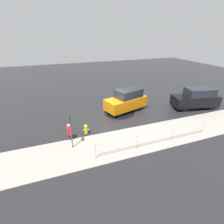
% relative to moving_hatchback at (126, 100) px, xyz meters
% --- Properties ---
extents(ground_plane, '(60.00, 60.00, 0.00)m').
position_rel_moving_hatchback_xyz_m(ground_plane, '(1.55, 0.60, -1.03)').
color(ground_plane, black).
extents(kerb_strip, '(24.00, 3.20, 0.04)m').
position_rel_moving_hatchback_xyz_m(kerb_strip, '(1.55, 4.80, -1.01)').
color(kerb_strip, gray).
rests_on(kerb_strip, ground).
extents(moving_hatchback, '(4.21, 2.69, 2.06)m').
position_rel_moving_hatchback_xyz_m(moving_hatchback, '(0.00, 0.00, 0.00)').
color(moving_hatchback, orange).
rests_on(moving_hatchback, ground).
extents(parked_sedan, '(4.56, 2.56, 1.98)m').
position_rel_moving_hatchback_xyz_m(parked_sedan, '(-6.59, 1.76, -0.03)').
color(parked_sedan, black).
rests_on(parked_sedan, ground).
extents(fire_hydrant, '(0.42, 0.31, 0.80)m').
position_rel_moving_hatchback_xyz_m(fire_hydrant, '(4.51, 2.87, -0.63)').
color(fire_hydrant, gold).
rests_on(fire_hydrant, ground).
extents(pedestrian, '(0.32, 0.56, 1.22)m').
position_rel_moving_hatchback_xyz_m(pedestrian, '(5.70, 3.16, -0.34)').
color(pedestrian, '#B2262D').
rests_on(pedestrian, ground).
extents(metal_railing, '(8.04, 0.04, 1.05)m').
position_rel_moving_hatchback_xyz_m(metal_railing, '(0.60, 5.77, -0.29)').
color(metal_railing, '#B7BABF').
rests_on(metal_railing, ground).
extents(sign_post, '(0.07, 0.44, 2.40)m').
position_rel_moving_hatchback_xyz_m(sign_post, '(5.68, 4.20, 0.55)').
color(sign_post, '#4C4C51').
rests_on(sign_post, ground).
extents(puddle_patch, '(2.79, 2.79, 0.01)m').
position_rel_moving_hatchback_xyz_m(puddle_patch, '(0.81, 0.28, -1.02)').
color(puddle_patch, black).
rests_on(puddle_patch, ground).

